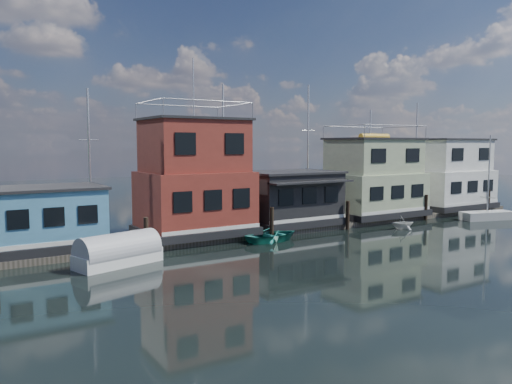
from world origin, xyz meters
TOP-DOWN VIEW (x-y plane):
  - ground at (0.00, 0.00)m, footprint 160.00×160.00m
  - dock at (0.00, 12.00)m, footprint 48.00×5.00m
  - houseboat_blue at (-18.00, 12.00)m, footprint 6.40×4.90m
  - houseboat_red at (-8.50, 12.00)m, footprint 7.40×5.90m
  - houseboat_dark at (-0.50, 11.98)m, footprint 7.40×6.10m
  - houseboat_green at (8.50, 12.00)m, footprint 8.40×5.90m
  - houseboat_white at (18.50, 12.00)m, footprint 8.40×5.90m
  - pilings at (-0.33, 9.20)m, footprint 42.28×0.28m
  - background_masts at (4.76, 18.00)m, footprint 36.40×0.16m
  - tarp_runabout at (-15.24, 7.35)m, footprint 4.93×2.98m
  - dinghy_teal at (-4.40, 8.44)m, footprint 4.17×3.14m
  - day_sailer at (16.71, 6.53)m, footprint 4.86×2.82m
  - dinghy_white at (6.73, 7.09)m, footprint 2.29×2.10m

SIDE VIEW (x-z plane):
  - ground at x=0.00m, z-range 0.00..0.00m
  - dock at x=0.00m, z-range 0.00..0.40m
  - dinghy_teal at x=-4.40m, z-range 0.00..0.82m
  - day_sailer at x=16.71m, z-range -3.21..4.06m
  - dinghy_white at x=6.73m, z-range 0.00..1.03m
  - tarp_runabout at x=-15.24m, z-range -0.24..1.63m
  - pilings at x=-0.33m, z-range 0.00..2.20m
  - houseboat_blue at x=-18.00m, z-range 0.38..4.04m
  - houseboat_dark at x=-0.50m, z-range 0.39..4.45m
  - houseboat_white at x=18.50m, z-range 0.21..6.87m
  - houseboat_green at x=8.50m, z-range 0.03..7.06m
  - houseboat_red at x=-8.50m, z-range -1.83..10.03m
  - background_masts at x=4.76m, z-range -0.45..11.55m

